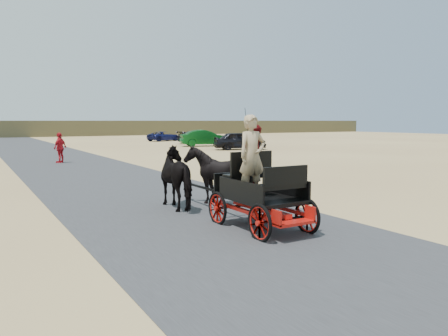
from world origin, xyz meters
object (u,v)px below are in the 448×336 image
horse_left (181,177)px  car_a (240,141)px  car_b (205,138)px  car_d (164,136)px  carriage (260,212)px  car_c (199,137)px  horse_right (216,175)px  pedestrian (60,148)px

horse_left → car_a: (14.51, 19.68, -0.11)m
car_b → car_d: car_b is taller
car_d → carriage: bearing=142.5°
horse_left → car_c: bearing=-118.1°
horse_left → car_b: bearing=-119.3°
horse_left → horse_right: size_ratio=1.18×
horse_left → carriage: bearing=100.4°
car_a → car_c: (1.59, 10.48, -0.07)m
car_a → car_d: 17.63m
horse_right → carriage: bearing=79.6°
car_a → car_d: car_a is taller
horse_left → car_c: 34.19m
carriage → car_d: car_d is taller
car_a → carriage: bearing=168.1°
horse_right → car_a: horse_right is taller
car_a → car_b: car_b is taller
carriage → car_a: car_a is taller
car_d → car_b: bearing=159.0°
horse_left → car_d: bearing=-112.0°
horse_left → horse_right: horse_right is taller
pedestrian → car_a: (14.98, 4.48, -0.12)m
pedestrian → car_b: pedestrian is taller
horse_right → car_b: size_ratio=0.37×
car_a → car_c: 10.60m
pedestrian → car_d: bearing=-168.9°
carriage → car_a: bearing=58.4°
pedestrian → car_a: size_ratio=0.40×
carriage → horse_left: horse_left is taller
car_b → car_d: (0.69, 11.67, -0.20)m
car_d → car_a: bearing=160.5°
carriage → car_c: (15.55, 33.16, 0.31)m
car_c → car_d: bearing=7.9°
horse_right → car_b: (13.29, 25.64, -0.09)m
pedestrian → car_d: pedestrian is taller
car_c → horse_right: bearing=153.3°
car_c → carriage: bearing=154.6°
horse_left → horse_right: 1.10m
horse_right → car_a: bearing=-124.3°
horse_left → car_d: 40.24m
car_b → car_c: car_b is taller
carriage → horse_right: bearing=79.6°
car_d → horse_left: bearing=140.3°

